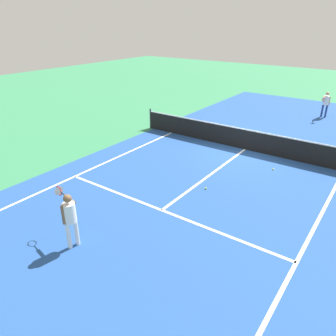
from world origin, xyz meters
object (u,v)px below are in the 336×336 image
at_px(player_far, 326,102).
at_px(tennis_ball_near_net, 273,169).
at_px(player_near, 69,215).
at_px(net, 246,139).
at_px(tennis_ball_mid_court, 206,188).

xyz_separation_m(player_far, tennis_ball_near_net, (0.14, -9.28, -0.91)).
bearing_deg(player_near, net, 84.60).
bearing_deg(net, player_near, -95.40).
distance_m(net, player_near, 9.18).
xyz_separation_m(net, player_near, (-0.86, -9.13, 0.45)).
relative_size(player_near, tennis_ball_near_net, 23.27).
bearing_deg(player_far, tennis_ball_near_net, -89.17).
height_order(net, player_near, player_near).
distance_m(player_far, tennis_ball_mid_court, 12.33).
bearing_deg(tennis_ball_near_net, player_far, 90.83).
relative_size(tennis_ball_near_net, tennis_ball_mid_court, 1.00).
bearing_deg(tennis_ball_mid_court, player_far, 84.18).
xyz_separation_m(net, tennis_ball_near_net, (1.81, -1.44, -0.46)).
bearing_deg(player_far, tennis_ball_mid_court, -95.82).
relative_size(net, tennis_ball_near_net, 168.41).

